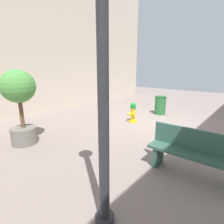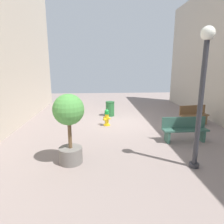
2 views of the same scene
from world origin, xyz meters
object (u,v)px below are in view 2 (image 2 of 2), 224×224
object	(u,v)px
street_lamp	(202,85)
trash_bin	(110,109)
bench_near	(194,115)
bench_far	(184,129)
planter_tree	(69,121)
fire_hydrant	(107,117)

from	to	relation	value
street_lamp	trash_bin	bearing A→B (deg)	-71.25
street_lamp	trash_bin	xyz separation A→B (m)	(2.12, -6.24, -1.98)
bench_near	bench_far	world-z (taller)	same
bench_far	trash_bin	distance (m)	5.00
planter_tree	street_lamp	world-z (taller)	street_lamp
bench_near	fire_hydrant	bearing A→B (deg)	-0.52
fire_hydrant	trash_bin	world-z (taller)	trash_bin
planter_tree	trash_bin	world-z (taller)	planter_tree
fire_hydrant	street_lamp	xyz separation A→B (m)	(-2.40, 4.32, 2.00)
street_lamp	bench_far	bearing A→B (deg)	-105.64
fire_hydrant	street_lamp	bearing A→B (deg)	119.00
bench_near	planter_tree	world-z (taller)	planter_tree
fire_hydrant	street_lamp	distance (m)	5.33
fire_hydrant	bench_near	bearing A→B (deg)	179.48
fire_hydrant	trash_bin	distance (m)	1.94
bench_near	trash_bin	size ratio (longest dim) A/B	1.75
trash_bin	fire_hydrant	bearing A→B (deg)	81.83
planter_tree	trash_bin	bearing A→B (deg)	-104.99
bench_far	trash_bin	bearing A→B (deg)	-57.44
bench_near	planter_tree	xyz separation A→B (m)	(5.69, 3.76, 0.84)
planter_tree	street_lamp	bearing A→B (deg)	171.88
bench_near	street_lamp	distance (m)	5.12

